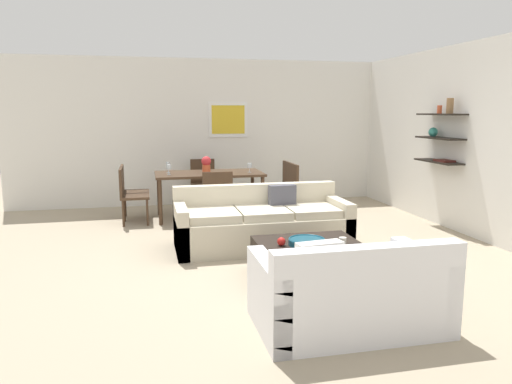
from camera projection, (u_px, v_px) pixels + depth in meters
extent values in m
plane|color=tan|center=(267.00, 254.00, 6.01)|extent=(18.00, 18.00, 0.00)
cube|color=silver|center=(238.00, 132.00, 9.24)|extent=(8.40, 0.06, 2.70)
cube|color=white|center=(228.00, 120.00, 9.12)|extent=(0.74, 0.02, 0.66)
cube|color=gold|center=(228.00, 120.00, 9.10)|extent=(0.62, 0.01, 0.53)
cube|color=silver|center=(460.00, 139.00, 7.02)|extent=(0.06, 8.20, 2.70)
cube|color=black|center=(441.00, 114.00, 7.16)|extent=(0.28, 0.90, 0.02)
cube|color=black|center=(440.00, 138.00, 7.22)|extent=(0.28, 0.90, 0.02)
cube|color=black|center=(438.00, 161.00, 7.27)|extent=(0.28, 0.90, 0.02)
cylinder|color=olive|center=(450.00, 106.00, 6.94)|extent=(0.10, 0.10, 0.22)
sphere|color=teal|center=(433.00, 132.00, 7.37)|extent=(0.14, 0.14, 0.14)
cylinder|color=#D85933|center=(440.00, 109.00, 7.19)|extent=(0.07, 0.07, 0.12)
cube|color=#4C1E19|center=(444.00, 161.00, 7.12)|extent=(0.20, 0.28, 0.03)
cube|color=beige|center=(262.00, 232.00, 6.26)|extent=(2.21, 0.90, 0.42)
cube|color=beige|center=(256.00, 197.00, 6.55)|extent=(2.21, 0.16, 0.36)
cube|color=beige|center=(181.00, 229.00, 6.02)|extent=(0.14, 0.90, 0.60)
cube|color=beige|center=(337.00, 221.00, 6.47)|extent=(0.14, 0.90, 0.60)
cube|color=beige|center=(213.00, 215.00, 6.04)|extent=(0.62, 0.70, 0.10)
cube|color=beige|center=(263.00, 213.00, 6.18)|extent=(0.62, 0.70, 0.10)
cube|color=beige|center=(311.00, 210.00, 6.32)|extent=(0.62, 0.70, 0.10)
cube|color=#4C4C56|center=(282.00, 198.00, 6.45)|extent=(0.37, 0.15, 0.36)
cube|color=white|center=(347.00, 301.00, 3.98)|extent=(1.50, 0.90, 0.42)
cube|color=white|center=(369.00, 270.00, 3.56)|extent=(1.50, 0.16, 0.36)
cube|color=white|center=(422.00, 284.00, 4.11)|extent=(0.14, 0.90, 0.60)
cube|color=white|center=(267.00, 298.00, 3.82)|extent=(0.14, 0.90, 0.60)
cube|color=white|center=(381.00, 267.00, 4.04)|extent=(0.59, 0.70, 0.10)
cube|color=white|center=(311.00, 272.00, 3.91)|extent=(0.59, 0.70, 0.10)
cube|color=white|center=(319.00, 265.00, 3.66)|extent=(0.37, 0.17, 0.36)
cube|color=black|center=(309.00, 261.00, 5.11)|extent=(1.08, 0.90, 0.38)
cylinder|color=navy|center=(307.00, 242.00, 5.01)|extent=(0.38, 0.38, 0.06)
torus|color=navy|center=(307.00, 239.00, 5.01)|extent=(0.38, 0.38, 0.02)
cylinder|color=silver|center=(343.00, 241.00, 5.03)|extent=(0.08, 0.08, 0.07)
sphere|color=red|center=(281.00, 242.00, 4.99)|extent=(0.09, 0.09, 0.09)
cube|color=#422D1E|center=(209.00, 174.00, 7.96)|extent=(1.74, 0.89, 0.04)
cylinder|color=#422D1E|center=(160.00, 202.00, 7.47)|extent=(0.06, 0.06, 0.71)
cylinder|color=#422D1E|center=(263.00, 198.00, 7.83)|extent=(0.06, 0.06, 0.71)
cylinder|color=#422D1E|center=(159.00, 194.00, 8.21)|extent=(0.06, 0.06, 0.71)
cylinder|color=#422D1E|center=(252.00, 191.00, 8.56)|extent=(0.06, 0.06, 0.71)
cube|color=#422D1E|center=(135.00, 197.00, 7.55)|extent=(0.44, 0.44, 0.04)
cube|color=#422D1E|center=(121.00, 182.00, 7.47)|extent=(0.04, 0.44, 0.43)
cylinder|color=#422D1E|center=(147.00, 213.00, 7.46)|extent=(0.04, 0.04, 0.41)
cylinder|color=#422D1E|center=(147.00, 208.00, 7.80)|extent=(0.04, 0.04, 0.41)
cylinder|color=#422D1E|center=(123.00, 214.00, 7.38)|extent=(0.04, 0.04, 0.41)
cylinder|color=#422D1E|center=(124.00, 209.00, 7.73)|extent=(0.04, 0.04, 0.41)
cube|color=#422D1E|center=(204.00, 185.00, 8.74)|extent=(0.44, 0.44, 0.04)
cube|color=#422D1E|center=(202.00, 171.00, 8.89)|extent=(0.44, 0.04, 0.43)
cylinder|color=#422D1E|center=(195.00, 199.00, 8.57)|extent=(0.04, 0.04, 0.41)
cylinder|color=#422D1E|center=(215.00, 199.00, 8.64)|extent=(0.04, 0.04, 0.41)
cylinder|color=#422D1E|center=(193.00, 196.00, 8.91)|extent=(0.04, 0.04, 0.41)
cylinder|color=#422D1E|center=(213.00, 195.00, 8.99)|extent=(0.04, 0.04, 0.41)
cube|color=#422D1E|center=(276.00, 187.00, 8.46)|extent=(0.44, 0.44, 0.04)
cube|color=#422D1E|center=(287.00, 174.00, 8.46)|extent=(0.04, 0.44, 0.43)
cylinder|color=#422D1E|center=(263.00, 199.00, 8.63)|extent=(0.04, 0.04, 0.41)
cylinder|color=#422D1E|center=(268.00, 202.00, 8.28)|extent=(0.04, 0.04, 0.41)
cylinder|color=#422D1E|center=(283.00, 198.00, 8.71)|extent=(0.04, 0.04, 0.41)
cylinder|color=#422D1E|center=(289.00, 201.00, 8.36)|extent=(0.04, 0.04, 0.41)
cube|color=#422D1E|center=(135.00, 192.00, 7.94)|extent=(0.44, 0.44, 0.04)
cube|color=#422D1E|center=(122.00, 179.00, 7.86)|extent=(0.04, 0.44, 0.43)
cylinder|color=#422D1E|center=(147.00, 208.00, 7.84)|extent=(0.04, 0.04, 0.41)
cylinder|color=#422D1E|center=(147.00, 203.00, 8.19)|extent=(0.04, 0.04, 0.41)
cylinder|color=#422D1E|center=(124.00, 209.00, 7.76)|extent=(0.04, 0.04, 0.41)
cylinder|color=#422D1E|center=(125.00, 204.00, 8.11)|extent=(0.04, 0.04, 0.41)
cube|color=#422D1E|center=(282.00, 191.00, 8.07)|extent=(0.44, 0.44, 0.04)
cube|color=#422D1E|center=(294.00, 177.00, 8.08)|extent=(0.04, 0.44, 0.43)
cylinder|color=#422D1E|center=(269.00, 203.00, 8.25)|extent=(0.04, 0.04, 0.41)
cylinder|color=#422D1E|center=(274.00, 207.00, 7.90)|extent=(0.04, 0.04, 0.41)
cylinder|color=#422D1E|center=(289.00, 202.00, 8.32)|extent=(0.04, 0.04, 0.41)
cylinder|color=#422D1E|center=(296.00, 206.00, 7.98)|extent=(0.04, 0.04, 0.41)
cube|color=#422D1E|center=(216.00, 200.00, 7.27)|extent=(0.44, 0.44, 0.04)
cube|color=#422D1E|center=(218.00, 187.00, 7.04)|extent=(0.44, 0.04, 0.43)
cylinder|color=#422D1E|center=(226.00, 212.00, 7.52)|extent=(0.04, 0.04, 0.41)
cylinder|color=#422D1E|center=(203.00, 213.00, 7.44)|extent=(0.04, 0.04, 0.41)
cylinder|color=#422D1E|center=(230.00, 217.00, 7.18)|extent=(0.04, 0.04, 0.41)
cylinder|color=#422D1E|center=(206.00, 218.00, 7.10)|extent=(0.04, 0.04, 0.41)
cylinder|color=silver|center=(250.00, 172.00, 7.99)|extent=(0.06, 0.06, 0.01)
cylinder|color=silver|center=(250.00, 170.00, 7.98)|extent=(0.01, 0.01, 0.07)
cylinder|color=silver|center=(250.00, 166.00, 7.97)|extent=(0.08, 0.08, 0.07)
cylinder|color=silver|center=(168.00, 173.00, 7.92)|extent=(0.06, 0.06, 0.01)
cylinder|color=silver|center=(168.00, 170.00, 7.91)|extent=(0.01, 0.01, 0.08)
cylinder|color=silver|center=(168.00, 165.00, 7.89)|extent=(0.06, 0.06, 0.09)
cylinder|color=silver|center=(169.00, 174.00, 7.70)|extent=(0.06, 0.06, 0.01)
cylinder|color=silver|center=(169.00, 172.00, 7.70)|extent=(0.01, 0.01, 0.08)
cylinder|color=silver|center=(169.00, 167.00, 7.68)|extent=(0.08, 0.08, 0.07)
cylinder|color=silver|center=(206.00, 170.00, 8.32)|extent=(0.06, 0.06, 0.01)
cylinder|color=silver|center=(206.00, 167.00, 8.31)|extent=(0.01, 0.01, 0.09)
cylinder|color=silver|center=(206.00, 162.00, 8.30)|extent=(0.08, 0.08, 0.08)
cylinder|color=#D85933|center=(206.00, 169.00, 7.97)|extent=(0.13, 0.13, 0.12)
sphere|color=red|center=(206.00, 161.00, 7.95)|extent=(0.16, 0.16, 0.16)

